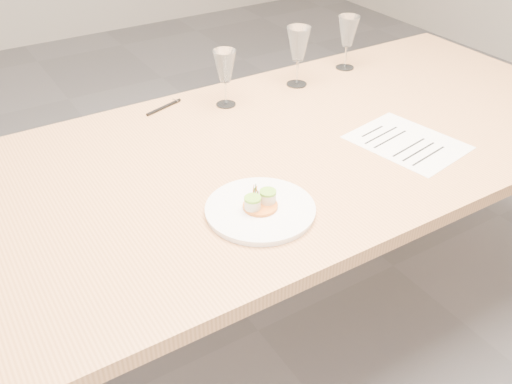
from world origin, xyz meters
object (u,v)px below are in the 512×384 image
dining_table (258,173)px  wine_glass_0 (225,67)px  dinner_plate (260,209)px  wine_glass_2 (348,32)px  ballpoint_pen (164,107)px  recipe_sheet (407,142)px  wine_glass_1 (298,45)px

dining_table → wine_glass_0: wine_glass_0 is taller
dinner_plate → wine_glass_2: (0.78, 0.62, 0.13)m
dinner_plate → wine_glass_0: size_ratio=1.44×
dinner_plate → ballpoint_pen: size_ratio=1.91×
dining_table → recipe_sheet: bearing=-24.1°
wine_glass_1 → wine_glass_0: bearing=-177.8°
ballpoint_pen → wine_glass_1: (0.49, -0.07, 0.14)m
wine_glass_2 → dinner_plate: bearing=-141.3°
dining_table → ballpoint_pen: (-0.11, 0.42, 0.07)m
recipe_sheet → wine_glass_0: bearing=112.4°
recipe_sheet → wine_glass_0: 0.63m
dining_table → ballpoint_pen: bearing=105.0°
dining_table → dinner_plate: bearing=-121.2°
recipe_sheet → dinner_plate: bearing=176.3°
wine_glass_0 → wine_glass_1: wine_glass_1 is taller
dining_table → ballpoint_pen: ballpoint_pen is taller
wine_glass_1 → dinner_plate: bearing=-131.8°
wine_glass_0 → dinner_plate: bearing=-111.6°
dining_table → wine_glass_1: 0.55m
dinner_plate → wine_glass_2: wine_glass_2 is taller
dinner_plate → recipe_sheet: bearing=6.8°
dinner_plate → wine_glass_1: 0.81m
wine_glass_2 → wine_glass_1: bearing=-172.8°
ballpoint_pen → wine_glass_2: bearing=-22.1°
dining_table → wine_glass_1: (0.38, 0.34, 0.22)m
dining_table → dinner_plate: (-0.15, -0.25, 0.08)m
dining_table → recipe_sheet: recipe_sheet is taller
ballpoint_pen → wine_glass_1: wine_glass_1 is taller
dining_table → wine_glass_0: 0.39m
dinner_plate → ballpoint_pen: 0.67m
dining_table → wine_glass_2: 0.76m
ballpoint_pen → wine_glass_0: size_ratio=0.75×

